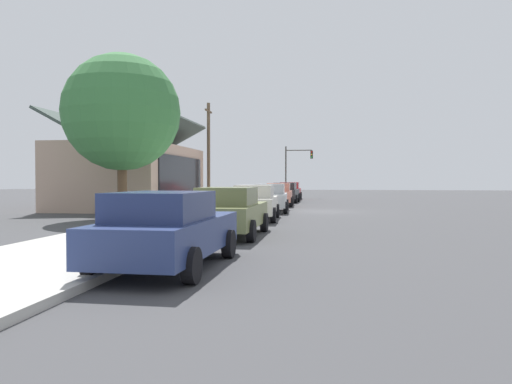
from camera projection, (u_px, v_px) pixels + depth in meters
ground_plane at (319, 211)px, 28.22m from camera, size 120.00×120.00×0.00m
sidewalk_curb at (223, 209)px, 29.01m from camera, size 60.00×4.20×0.16m
car_navy at (168, 229)px, 10.03m from camera, size 4.78×2.15×1.59m
car_olive at (230, 211)px, 15.76m from camera, size 4.70×2.06×1.59m
car_ivory at (255, 202)px, 22.10m from camera, size 4.93×2.18×1.59m
car_silver at (271, 198)px, 27.64m from camera, size 4.90×2.17×1.59m
car_coral at (279, 194)px, 33.77m from camera, size 4.45×2.07×1.59m
car_charcoal at (286, 192)px, 39.37m from camera, size 4.61×2.14×1.59m
car_cherry at (290, 191)px, 45.15m from camera, size 4.49×2.04×1.59m
storefront_building at (133, 175)px, 31.74m from camera, size 11.73×6.86×5.84m
shade_tree at (122, 113)px, 22.87m from camera, size 5.45×5.45×7.70m
traffic_light_main at (296, 163)px, 49.45m from camera, size 0.37×2.79×5.20m
utility_pole_wooden at (209, 151)px, 36.27m from camera, size 1.80×0.24×7.50m
fire_hydrant_red at (238, 205)px, 25.98m from camera, size 0.22×0.22×0.71m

